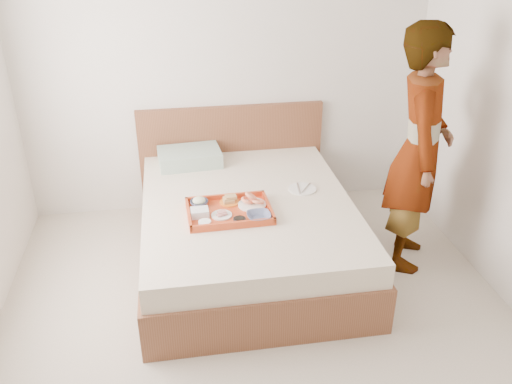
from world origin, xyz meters
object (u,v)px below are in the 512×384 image
(bed, at_px, (248,231))
(tray, at_px, (229,211))
(person, at_px, (419,151))
(dinner_plate, at_px, (302,189))

(bed, relative_size, tray, 3.35)
(bed, xyz_separation_m, tray, (-0.16, -0.18, 0.29))
(person, bearing_deg, bed, 105.92)
(dinner_plate, bearing_deg, bed, -166.45)
(tray, xyz_separation_m, person, (1.39, 0.01, 0.36))
(dinner_plate, xyz_separation_m, person, (0.79, -0.27, 0.38))
(person, bearing_deg, tray, 114.10)
(tray, bearing_deg, dinner_plate, 23.81)
(bed, relative_size, person, 1.09)
(bed, distance_m, dinner_plate, 0.54)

